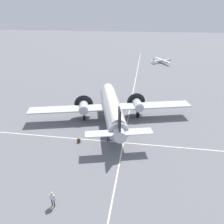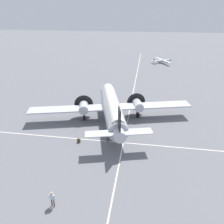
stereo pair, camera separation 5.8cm
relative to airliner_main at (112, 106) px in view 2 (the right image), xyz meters
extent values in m
plane|color=slate|center=(0.12, -0.44, -2.61)|extent=(300.00, 300.00, 0.00)
cube|color=silver|center=(0.12, -6.24, -2.61)|extent=(120.00, 0.16, 0.01)
cube|color=silver|center=(2.60, -0.44, -2.61)|extent=(0.16, 120.00, 0.01)
cylinder|color=silver|center=(0.12, -0.44, -0.15)|extent=(6.62, 15.48, 2.73)
cylinder|color=silver|center=(0.12, -0.44, 0.60)|extent=(5.63, 14.55, 1.91)
sphere|color=silver|center=(-1.87, 6.94, -0.15)|extent=(2.59, 2.59, 2.59)
cylinder|color=silver|center=(2.11, -7.83, -0.01)|extent=(2.23, 3.27, 1.50)
cube|color=black|center=(2.26, -8.37, 1.90)|extent=(0.57, 1.66, 3.14)
cube|color=silver|center=(2.21, -8.19, 0.13)|extent=(8.55, 3.64, 0.10)
cube|color=silver|center=(-0.17, 0.64, -0.49)|extent=(26.13, 9.21, 0.20)
cylinder|color=silver|center=(-4.57, -0.28, -0.47)|extent=(2.13, 2.91, 1.50)
cylinder|color=black|center=(-4.95, 1.11, -0.47)|extent=(3.05, 0.86, 3.15)
sphere|color=black|center=(-4.98, 1.23, -0.47)|extent=(0.53, 0.53, 0.53)
cylinder|color=silver|center=(4.09, 2.06, -0.47)|extent=(2.13, 2.91, 1.50)
cylinder|color=black|center=(3.72, 3.45, -0.47)|extent=(3.05, 0.86, 3.15)
sphere|color=black|center=(3.69, 3.57, -0.47)|extent=(0.53, 0.53, 0.53)
cylinder|color=#4C4C51|center=(-4.51, -0.53, -1.57)|extent=(0.18, 0.18, 0.99)
cylinder|color=black|center=(-4.51, -0.53, -2.06)|extent=(0.58, 1.14, 1.10)
cylinder|color=#4C4C51|center=(4.16, 1.81, -1.57)|extent=(0.18, 0.18, 0.99)
cylinder|color=black|center=(4.16, 1.81, -2.06)|extent=(0.58, 1.14, 1.10)
cylinder|color=#4C4C51|center=(-1.43, 5.32, -1.82)|extent=(0.14, 0.14, 0.89)
cylinder|color=black|center=(-1.43, 5.32, -2.26)|extent=(0.36, 0.72, 0.70)
cylinder|color=#473D2D|center=(-2.86, -17.80, -2.20)|extent=(0.12, 0.12, 0.82)
cylinder|color=#473D2D|center=(-2.63, -17.84, -2.20)|extent=(0.12, 0.12, 0.82)
cube|color=silver|center=(-2.75, -17.82, -1.49)|extent=(0.42, 0.26, 0.61)
sphere|color=tan|center=(-2.75, -17.82, -1.04)|extent=(0.27, 0.27, 0.27)
cylinder|color=silver|center=(-2.99, -17.78, -1.52)|extent=(0.10, 0.10, 0.58)
cylinder|color=silver|center=(-2.51, -17.87, -1.52)|extent=(0.10, 0.10, 0.58)
cube|color=maroon|center=(-2.73, -17.73, -1.41)|extent=(0.05, 0.02, 0.39)
cylinder|color=#2D2D33|center=(0.39, -6.36, -2.18)|extent=(0.13, 0.13, 0.86)
cylinder|color=#2D2D33|center=(0.60, -6.23, -2.18)|extent=(0.13, 0.13, 0.86)
cube|color=beige|center=(0.49, -6.30, -1.43)|extent=(0.45, 0.38, 0.65)
sphere|color=tan|center=(0.49, -6.30, -0.96)|extent=(0.29, 0.29, 0.29)
cylinder|color=beige|center=(0.27, -6.43, -1.46)|extent=(0.10, 0.10, 0.61)
cylinder|color=beige|center=(0.71, -6.16, -1.46)|extent=(0.10, 0.10, 0.61)
cube|color=maroon|center=(0.44, -6.21, -1.35)|extent=(0.05, 0.03, 0.41)
cube|color=#47331E|center=(-3.48, -7.09, -2.34)|extent=(0.43, 0.19, 0.54)
cube|color=#312315|center=(-3.48, -7.09, -2.05)|extent=(0.16, 0.14, 0.02)
cylinder|color=#B7BCC6|center=(10.10, 43.62, -1.89)|extent=(5.65, 3.48, 0.74)
sphere|color=black|center=(12.87, 45.10, -1.89)|extent=(0.66, 0.66, 0.66)
cube|color=#B7BCC6|center=(10.39, 43.78, -1.56)|extent=(5.07, 8.40, 0.08)
cube|color=#B7BCC6|center=(7.50, 42.24, -1.31)|extent=(0.50, 0.30, 0.96)
cube|color=#B7BCC6|center=(7.50, 42.24, -1.78)|extent=(1.80, 2.81, 0.04)
cylinder|color=black|center=(11.98, 44.63, -2.47)|extent=(0.28, 0.20, 0.28)
cylinder|color=#4C4C51|center=(11.98, 44.63, -2.37)|extent=(0.06, 0.06, 0.21)
cylinder|color=black|center=(9.49, 44.06, -2.47)|extent=(0.28, 0.20, 0.28)
cylinder|color=#4C4C51|center=(9.49, 44.06, -2.37)|extent=(0.06, 0.06, 0.21)
cylinder|color=black|center=(10.12, 42.88, -2.47)|extent=(0.28, 0.20, 0.28)
cylinder|color=#4C4C51|center=(10.12, 42.88, -2.37)|extent=(0.06, 0.06, 0.21)
camera|label=1|loc=(4.92, -31.49, 14.18)|focal=35.00mm
camera|label=2|loc=(4.97, -31.48, 14.18)|focal=35.00mm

